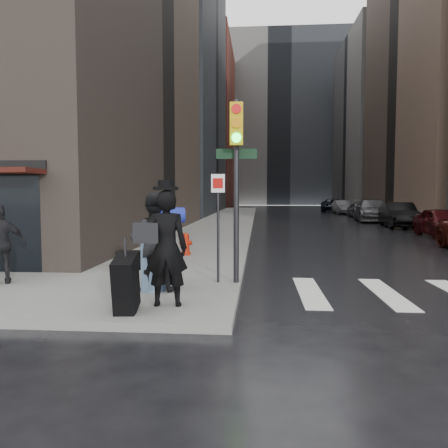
# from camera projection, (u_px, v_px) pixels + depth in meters

# --- Properties ---
(ground) EXTENTS (140.00, 140.00, 0.00)m
(ground) POSITION_uv_depth(u_px,v_px,m) (138.00, 300.00, 8.68)
(ground) COLOR black
(ground) RESTS_ON ground
(sidewalk_left) EXTENTS (4.00, 50.00, 0.15)m
(sidewalk_left) POSITION_uv_depth(u_px,v_px,m) (229.00, 219.00, 35.52)
(sidewalk_left) COLOR slate
(sidewalk_left) RESTS_ON ground
(sidewalk_right) EXTENTS (3.00, 50.00, 0.15)m
(sidewalk_right) POSITION_uv_depth(u_px,v_px,m) (399.00, 219.00, 34.46)
(sidewalk_right) COLOR slate
(sidewalk_right) RESTS_ON ground
(bldg_left_mid) EXTENTS (22.00, 24.00, 34.00)m
(bldg_left_mid) POSITION_uv_depth(u_px,v_px,m) (114.00, 53.00, 46.30)
(bldg_left_mid) COLOR slate
(bldg_left_mid) RESTS_ON ground
(bldg_left_far) EXTENTS (22.00, 20.00, 26.00)m
(bldg_left_far) POSITION_uv_depth(u_px,v_px,m) (164.00, 126.00, 70.45)
(bldg_left_far) COLOR brown
(bldg_left_far) RESTS_ON ground
(bldg_right_far) EXTENTS (22.00, 20.00, 25.00)m
(bldg_right_far) POSITION_uv_depth(u_px,v_px,m) (422.00, 122.00, 63.43)
(bldg_right_far) COLOR slate
(bldg_right_far) RESTS_ON ground
(bldg_distant) EXTENTS (40.00, 12.00, 32.00)m
(bldg_distant) POSITION_uv_depth(u_px,v_px,m) (278.00, 122.00, 84.65)
(bldg_distant) COLOR slate
(bldg_distant) RESTS_ON ground
(man_overcoat) EXTENTS (1.16, 1.21, 2.24)m
(man_overcoat) POSITION_uv_depth(u_px,v_px,m) (158.00, 253.00, 7.50)
(man_overcoat) COLOR black
(man_overcoat) RESTS_ON ground
(man_jeans) EXTENTS (1.44, 0.85, 1.99)m
(man_jeans) POSITION_uv_depth(u_px,v_px,m) (153.00, 242.00, 8.79)
(man_jeans) COLOR black
(man_jeans) RESTS_ON ground
(man_greycoat) EXTENTS (1.09, 0.88, 1.74)m
(man_greycoat) POSITION_uv_depth(u_px,v_px,m) (1.00, 244.00, 9.45)
(man_greycoat) COLOR black
(man_greycoat) RESTS_ON ground
(traffic_light) EXTENTS (1.00, 0.46, 3.98)m
(traffic_light) POSITION_uv_depth(u_px,v_px,m) (235.00, 166.00, 9.40)
(traffic_light) COLOR black
(traffic_light) RESTS_ON ground
(fire_hydrant) EXTENTS (0.41, 0.32, 0.72)m
(fire_hydrant) POSITION_uv_depth(u_px,v_px,m) (186.00, 245.00, 13.94)
(fire_hydrant) COLOR maroon
(fire_hydrant) RESTS_ON ground
(parked_car_1) EXTENTS (1.80, 4.26, 1.44)m
(parked_car_1) POSITION_uv_depth(u_px,v_px,m) (442.00, 222.00, 21.16)
(parked_car_1) COLOR #3D0C0D
(parked_car_1) RESTS_ON ground
(parked_car_2) EXTENTS (2.06, 4.90, 1.57)m
(parked_car_2) POSITION_uv_depth(u_px,v_px,m) (399.00, 215.00, 27.17)
(parked_car_2) COLOR black
(parked_car_2) RESTS_ON ground
(parked_car_3) EXTENTS (2.82, 5.94, 1.67)m
(parked_car_3) POSITION_uv_depth(u_px,v_px,m) (372.00, 210.00, 33.18)
(parked_car_3) COLOR #4D4E53
(parked_car_3) RESTS_ON ground
(parked_car_4) EXTENTS (1.74, 3.98, 1.34)m
(parked_car_4) POSITION_uv_depth(u_px,v_px,m) (360.00, 210.00, 39.16)
(parked_car_4) COLOR #4F5054
(parked_car_4) RESTS_ON ground
(parked_car_5) EXTENTS (1.60, 4.36, 1.43)m
(parked_car_5) POSITION_uv_depth(u_px,v_px,m) (342.00, 207.00, 45.19)
(parked_car_5) COLOR #45464B
(parked_car_5) RESTS_ON ground
(parked_car_6) EXTENTS (3.01, 5.68, 1.52)m
(parked_car_6) POSITION_uv_depth(u_px,v_px,m) (333.00, 205.00, 51.19)
(parked_car_6) COLOR black
(parked_car_6) RESTS_ON ground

